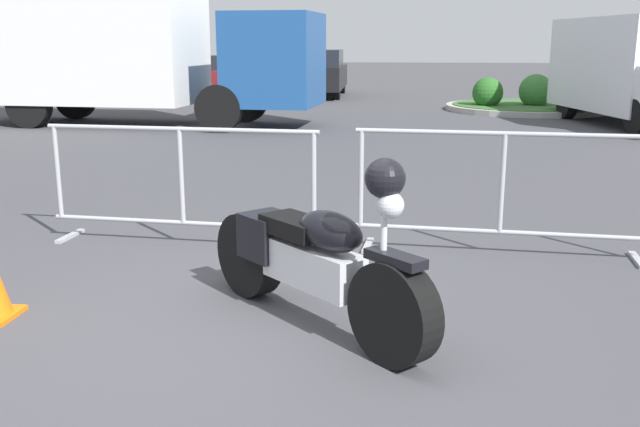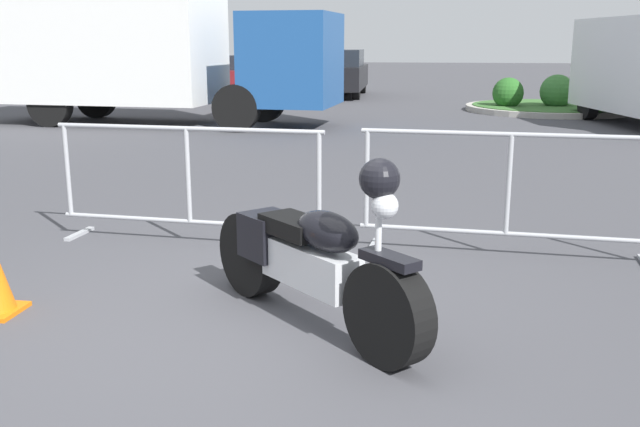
# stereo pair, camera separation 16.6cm
# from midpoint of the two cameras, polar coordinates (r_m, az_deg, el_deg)

# --- Properties ---
(ground_plane) EXTENTS (120.00, 120.00, 0.00)m
(ground_plane) POSITION_cam_midpoint_polar(r_m,az_deg,el_deg) (4.58, -7.29, -9.63)
(ground_plane) COLOR #424247
(motorcycle) EXTENTS (1.61, 1.59, 1.18)m
(motorcycle) POSITION_cam_midpoint_polar(r_m,az_deg,el_deg) (4.55, 0.29, -3.62)
(motorcycle) COLOR black
(motorcycle) RESTS_ON ground
(crowd_barrier_near) EXTENTS (2.51, 0.62, 1.07)m
(crowd_barrier_near) POSITION_cam_midpoint_polar(r_m,az_deg,el_deg) (6.50, -9.77, 2.42)
(crowd_barrier_near) COLOR #9EA0A5
(crowd_barrier_near) RESTS_ON ground
(crowd_barrier_far) EXTENTS (2.51, 0.62, 1.07)m
(crowd_barrier_far) POSITION_cam_midpoint_polar(r_m,az_deg,el_deg) (6.23, 15.55, 1.62)
(crowd_barrier_far) COLOR #9EA0A5
(crowd_barrier_far) RESTS_ON ground
(box_truck) EXTENTS (7.84, 2.78, 2.98)m
(box_truck) POSITION_cam_midpoint_polar(r_m,az_deg,el_deg) (16.46, -13.77, 12.66)
(box_truck) COLOR white
(box_truck) RESTS_ON ground
(parked_car_silver) EXTENTS (1.86, 4.37, 1.47)m
(parked_car_silver) POSITION_cam_midpoint_polar(r_m,az_deg,el_deg) (28.06, -21.97, 10.49)
(parked_car_silver) COLOR #B7BABF
(parked_car_silver) RESTS_ON ground
(parked_car_blue) EXTENTS (1.89, 4.44, 1.49)m
(parked_car_blue) POSITION_cam_midpoint_polar(r_m,az_deg,el_deg) (26.42, -17.11, 10.76)
(parked_car_blue) COLOR #284799
(parked_car_blue) RESTS_ON ground
(parked_car_tan) EXTENTS (1.86, 4.36, 1.47)m
(parked_car_tan) POSITION_cam_midpoint_polar(r_m,az_deg,el_deg) (25.14, -11.51, 10.93)
(parked_car_tan) COLOR tan
(parked_car_tan) RESTS_ON ground
(parked_car_maroon) EXTENTS (1.71, 4.01, 1.35)m
(parked_car_maroon) POSITION_cam_midpoint_polar(r_m,az_deg,el_deg) (24.69, -5.04, 10.97)
(parked_car_maroon) COLOR maroon
(parked_car_maroon) RESTS_ON ground
(parked_car_black) EXTENTS (1.94, 4.56, 1.53)m
(parked_car_black) POSITION_cam_midpoint_polar(r_m,az_deg,el_deg) (24.33, 1.53, 11.19)
(parked_car_black) COLOR black
(parked_car_black) RESTS_ON ground
(pedestrian) EXTENTS (0.38, 0.38, 1.69)m
(pedestrian) POSITION_cam_midpoint_polar(r_m,az_deg,el_deg) (20.78, -5.90, 11.11)
(pedestrian) COLOR #262838
(pedestrian) RESTS_ON ground
(planter_island) EXTENTS (4.31, 4.31, 0.96)m
(planter_island) POSITION_cam_midpoint_polar(r_m,az_deg,el_deg) (19.96, 17.76, 8.39)
(planter_island) COLOR #ADA89E
(planter_island) RESTS_ON ground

